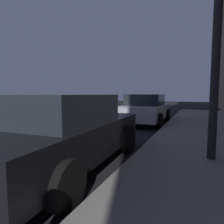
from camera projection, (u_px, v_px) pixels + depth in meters
car_black at (65, 131)px, 3.82m from camera, size 2.12×4.28×1.43m
car_silver at (145, 109)px, 9.62m from camera, size 2.10×4.05×1.43m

